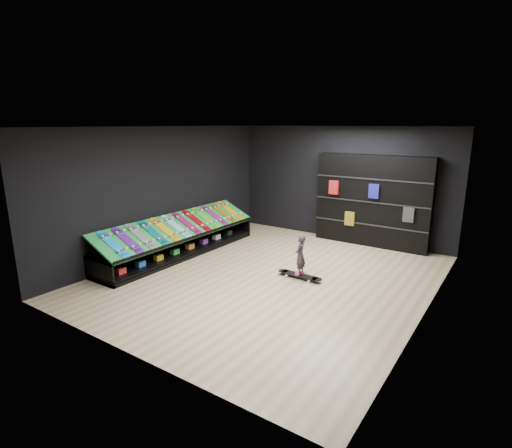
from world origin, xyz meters
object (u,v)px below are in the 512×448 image
Objects in this scene: back_shelving at (372,201)px; display_rack at (181,244)px; child at (300,263)px; floor_skateboard at (300,277)px.

display_rack is at bearing -136.43° from back_shelving.
display_rack is 3.12m from child.
back_shelving is 2.95× the size of floor_skateboard.
child is (-0.38, -3.10, -0.82)m from back_shelving.
back_shelving is at bearing 166.33° from child.
floor_skateboard is at bearing -97.08° from back_shelving.
display_rack reaches higher than floor_skateboard.
child is (0.00, 0.00, 0.30)m from floor_skateboard.
child is at bearing 0.00° from floor_skateboard.
back_shelving is at bearing 43.57° from display_rack.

